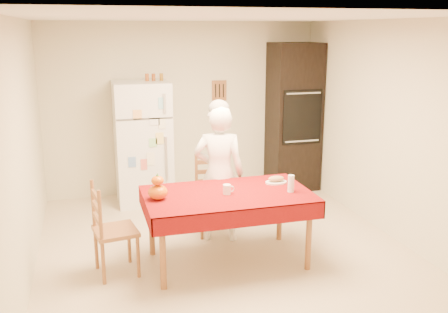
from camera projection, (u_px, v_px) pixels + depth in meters
name	position (u px, v px, depth m)	size (l,w,h in m)	color
floor	(224.00, 249.00, 5.56)	(4.50, 4.50, 0.00)	#CAB692
room_shell	(224.00, 105.00, 5.17)	(4.02, 4.52, 2.51)	beige
refrigerator	(143.00, 143.00, 6.94)	(0.75, 0.74, 1.70)	white
oven_cabinet	(294.00, 117.00, 7.52)	(0.70, 0.62, 2.20)	black
dining_table	(228.00, 199.00, 5.11)	(1.70, 1.00, 0.76)	brown
chair_far	(213.00, 191.00, 5.98)	(0.44, 0.42, 0.95)	brown
chair_left	(109.00, 227.00, 4.88)	(0.46, 0.48, 0.95)	brown
seated_woman	(219.00, 174.00, 5.66)	(0.58, 0.38, 1.58)	white
coffee_mug	(227.00, 189.00, 5.04)	(0.08, 0.08, 0.10)	white
pumpkin_lower	(158.00, 192.00, 4.89)	(0.19, 0.19, 0.15)	#E54105
pumpkin_upper	(158.00, 181.00, 4.86)	(0.12, 0.12, 0.09)	#DE6205
wine_glass	(291.00, 183.00, 5.11)	(0.07, 0.07, 0.18)	white
bread_plate	(276.00, 182.00, 5.42)	(0.24, 0.24, 0.02)	white
bread_loaf	(276.00, 179.00, 5.41)	(0.18, 0.10, 0.06)	#97724A
spice_jar_left	(147.00, 77.00, 6.79)	(0.05, 0.05, 0.10)	#9A4C1C
spice_jar_mid	(153.00, 77.00, 6.81)	(0.05, 0.05, 0.10)	brown
spice_jar_right	(161.00, 77.00, 6.84)	(0.05, 0.05, 0.10)	brown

